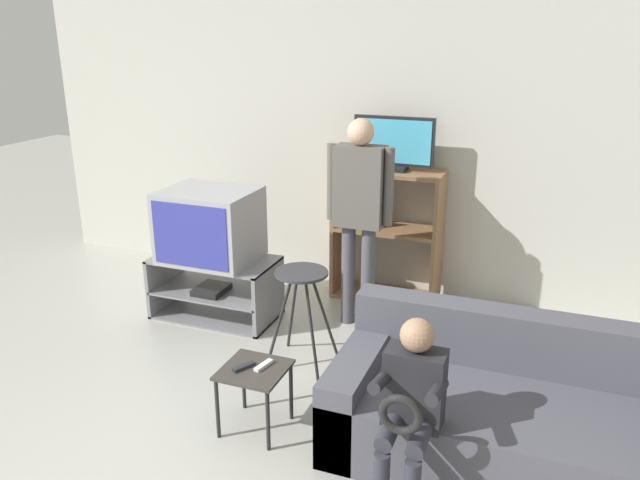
{
  "coord_description": "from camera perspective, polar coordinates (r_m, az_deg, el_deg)",
  "views": [
    {
      "loc": [
        1.73,
        -2.09,
        2.31
      ],
      "look_at": [
        0.24,
        1.76,
        0.9
      ],
      "focal_mm": 35.0,
      "sensor_mm": 36.0,
      "label": 1
    }
  ],
  "objects": [
    {
      "name": "tv_stand",
      "position": [
        5.28,
        -9.54,
        -4.35
      ],
      "size": [
        1.01,
        0.54,
        0.51
      ],
      "color": "slate",
      "rests_on": "ground_plane"
    },
    {
      "name": "couch",
      "position": [
        3.76,
        16.52,
        -15.09
      ],
      "size": [
        1.91,
        0.92,
        0.75
      ],
      "color": "#4C4C56",
      "rests_on": "ground_plane"
    },
    {
      "name": "remote_control_white",
      "position": [
        3.77,
        -5.18,
        -11.33
      ],
      "size": [
        0.07,
        0.15,
        0.02
      ],
      "primitive_type": "cube",
      "rotation": [
        0.0,
        0.0,
        -0.22
      ],
      "color": "silver",
      "rests_on": "snack_table"
    },
    {
      "name": "remote_control_black",
      "position": [
        3.77,
        -6.98,
        -11.43
      ],
      "size": [
        0.1,
        0.14,
        0.02
      ],
      "primitive_type": "cube",
      "rotation": [
        0.0,
        0.0,
        -0.49
      ],
      "color": "#232328",
      "rests_on": "snack_table"
    },
    {
      "name": "folding_stool",
      "position": [
        4.36,
        -1.7,
        -4.47
      ],
      "size": [
        0.42,
        0.42,
        0.72
      ],
      "color": "black",
      "rests_on": "ground_plane"
    },
    {
      "name": "media_shelf",
      "position": [
        5.49,
        6.14,
        0.55
      ],
      "size": [
        0.93,
        0.41,
        1.17
      ],
      "color": "#8E6642",
      "rests_on": "ground_plane"
    },
    {
      "name": "television_flat",
      "position": [
        5.3,
        6.74,
        8.63
      ],
      "size": [
        0.69,
        0.2,
        0.45
      ],
      "color": "black",
      "rests_on": "media_shelf"
    },
    {
      "name": "person_seated_child",
      "position": [
        3.19,
        8.26,
        -14.33
      ],
      "size": [
        0.33,
        0.43,
        0.98
      ],
      "color": "#2D2D38",
      "rests_on": "ground_plane"
    },
    {
      "name": "wall_back",
      "position": [
        5.69,
        3.08,
        8.59
      ],
      "size": [
        6.4,
        0.06,
        2.6
      ],
      "color": "beige",
      "rests_on": "ground_plane"
    },
    {
      "name": "television_main",
      "position": [
        5.1,
        -10.04,
        1.35
      ],
      "size": [
        0.73,
        0.61,
        0.58
      ],
      "color": "#9E9EA3",
      "rests_on": "tv_stand"
    },
    {
      "name": "snack_table",
      "position": [
        3.8,
        -6.03,
        -12.41
      ],
      "size": [
        0.38,
        0.38,
        0.41
      ],
      "color": "#38332D",
      "rests_on": "ground_plane"
    },
    {
      "name": "person_standing_adult",
      "position": [
        4.83,
        3.62,
        3.34
      ],
      "size": [
        0.53,
        0.2,
        1.68
      ],
      "color": "#4C4C56",
      "rests_on": "ground_plane"
    }
  ]
}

